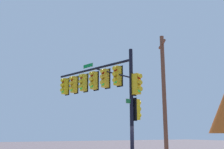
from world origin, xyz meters
TOP-DOWN VIEW (x-y plane):
  - signal_pole_assembly at (2.13, 0.69)m, footprint 6.87×2.91m
  - utility_pole at (2.29, -4.06)m, footprint 1.67×0.91m

SIDE VIEW (x-z plane):
  - utility_pole at x=2.29m, z-range 0.14..9.07m
  - signal_pole_assembly at x=2.13m, z-range 1.47..8.16m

